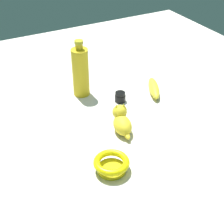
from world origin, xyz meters
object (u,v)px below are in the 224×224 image
at_px(bottle_tall, 81,72).
at_px(nail_polish_jar, 120,97).
at_px(cat_figurine, 122,121).
at_px(bowl, 111,164).
at_px(banana, 154,88).

distance_m(bottle_tall, nail_polish_jar, 0.20).
distance_m(cat_figurine, bowl, 0.22).
relative_size(banana, bowl, 1.47).
xyz_separation_m(banana, bowl, (0.34, -0.39, 0.01)).
xyz_separation_m(cat_figurine, nail_polish_jar, (-0.18, 0.09, -0.02)).
height_order(bottle_tall, nail_polish_jar, bottle_tall).
height_order(cat_figurine, bottle_tall, bottle_tall).
height_order(cat_figurine, nail_polish_jar, cat_figurine).
height_order(cat_figurine, bowl, cat_figurine).
distance_m(cat_figurine, nail_polish_jar, 0.20).
bearing_deg(bowl, cat_figurine, 141.64).
bearing_deg(bottle_tall, nail_polish_jar, 42.59).
relative_size(cat_figurine, banana, 0.82).
distance_m(bottle_tall, bowl, 0.50).
relative_size(bottle_tall, nail_polish_jar, 5.41).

